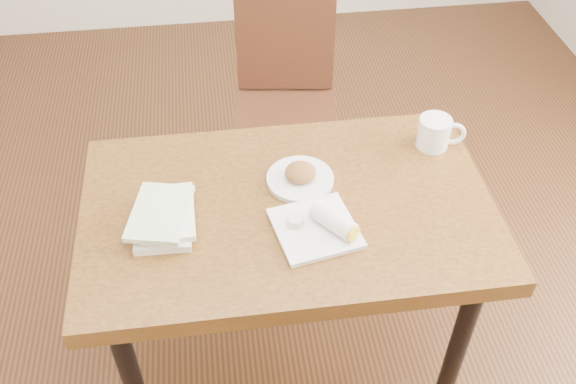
{
  "coord_description": "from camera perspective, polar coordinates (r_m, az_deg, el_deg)",
  "views": [
    {
      "loc": [
        -0.18,
        -1.33,
        2.08
      ],
      "look_at": [
        0.0,
        0.0,
        0.8
      ],
      "focal_mm": 40.0,
      "sensor_mm": 36.0,
      "label": 1
    }
  ],
  "objects": [
    {
      "name": "table",
      "position": [
        1.95,
        0.0,
        -2.93
      ],
      "size": [
        1.21,
        0.76,
        0.75
      ],
      "color": "brown",
      "rests_on": "ground"
    },
    {
      "name": "plate_burrito",
      "position": [
        1.79,
        2.94,
        -3.03
      ],
      "size": [
        0.26,
        0.26,
        0.07
      ],
      "color": "white",
      "rests_on": "table"
    },
    {
      "name": "plate_scone",
      "position": [
        1.94,
        1.1,
        1.36
      ],
      "size": [
        0.21,
        0.21,
        0.07
      ],
      "color": "white",
      "rests_on": "table"
    },
    {
      "name": "book_stack",
      "position": [
        1.84,
        -10.97,
        -2.16
      ],
      "size": [
        0.2,
        0.25,
        0.06
      ],
      "color": "white",
      "rests_on": "table"
    },
    {
      "name": "coffee_mug",
      "position": [
        2.11,
        12.98,
        5.21
      ],
      "size": [
        0.15,
        0.1,
        0.1
      ],
      "color": "white",
      "rests_on": "table"
    },
    {
      "name": "ground",
      "position": [
        2.47,
        0.0,
        -13.63
      ],
      "size": [
        4.0,
        5.0,
        0.01
      ],
      "primitive_type": "cube",
      "color": "#472814",
      "rests_on": "ground"
    },
    {
      "name": "chair_far",
      "position": [
        2.68,
        -0.26,
        8.88
      ],
      "size": [
        0.47,
        0.47,
        0.95
      ],
      "color": "#401D12",
      "rests_on": "ground"
    }
  ]
}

